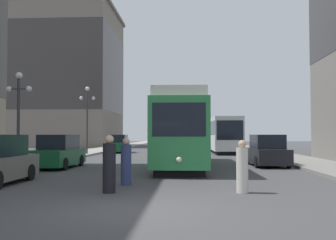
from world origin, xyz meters
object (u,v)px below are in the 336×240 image
(streetcar, at_px, (181,130))
(transit_bus, at_px, (223,133))
(pedestrian_on_sidewalk, at_px, (126,163))
(parked_car_left_near, at_px, (58,152))
(lamp_post_left_far, at_px, (87,110))
(parked_car_right_far, at_px, (267,152))
(lamp_post_left_near, at_px, (19,104))
(pedestrian_crossing_near, at_px, (242,168))
(pedestrian_crossing_far, at_px, (109,166))
(parked_car_left_far, at_px, (118,144))

(streetcar, relative_size, transit_bus, 1.19)
(transit_bus, height_order, pedestrian_on_sidewalk, transit_bus)
(parked_car_left_near, xyz_separation_m, lamp_post_left_far, (-1.90, 12.98, 3.18))
(parked_car_right_far, xyz_separation_m, lamp_post_left_near, (-13.56, -2.64, 2.63))
(transit_bus, height_order, lamp_post_left_near, lamp_post_left_near)
(lamp_post_left_near, bearing_deg, pedestrian_crossing_near, -36.03)
(streetcar, xyz_separation_m, transit_bus, (3.86, 16.79, -0.15))
(lamp_post_left_far, bearing_deg, parked_car_right_far, -39.48)
(transit_bus, distance_m, parked_car_left_near, 21.46)
(parked_car_right_far, bearing_deg, pedestrian_crossing_far, 54.92)
(parked_car_right_far, distance_m, parked_car_left_far, 19.85)
(pedestrian_crossing_far, bearing_deg, parked_car_left_far, -36.91)
(parked_car_left_far, distance_m, lamp_post_left_far, 6.13)
(transit_bus, distance_m, lamp_post_left_far, 13.85)
(parked_car_left_far, bearing_deg, lamp_post_left_far, -113.14)
(parked_car_right_far, distance_m, pedestrian_on_sidewalk, 11.07)
(streetcar, bearing_deg, parked_car_left_near, -165.01)
(pedestrian_crossing_far, distance_m, pedestrian_on_sidewalk, 1.93)
(parked_car_left_near, relative_size, parked_car_left_far, 1.00)
(transit_bus, bearing_deg, parked_car_left_far, -176.92)
(parked_car_left_far, bearing_deg, lamp_post_left_near, -97.72)
(transit_bus, height_order, pedestrian_crossing_near, transit_bus)
(streetcar, height_order, parked_car_left_near, streetcar)
(parked_car_left_far, distance_m, pedestrian_on_sidewalk, 25.30)
(lamp_post_left_far, bearing_deg, streetcar, -52.29)
(parked_car_left_far, xyz_separation_m, lamp_post_left_far, (-1.90, -4.89, 3.18))
(parked_car_right_far, height_order, pedestrian_crossing_near, parked_car_right_far)
(streetcar, relative_size, lamp_post_left_far, 2.34)
(pedestrian_on_sidewalk, bearing_deg, parked_car_right_far, 62.22)
(transit_bus, distance_m, parked_car_left_far, 10.66)
(transit_bus, bearing_deg, pedestrian_on_sidewalk, -103.55)
(pedestrian_crossing_near, bearing_deg, parked_car_left_far, 23.10)
(parked_car_left_near, distance_m, pedestrian_crossing_far, 10.02)
(streetcar, relative_size, pedestrian_crossing_near, 8.47)
(pedestrian_on_sidewalk, bearing_deg, streetcar, 88.21)
(parked_car_left_near, height_order, parked_car_right_far, same)
(pedestrian_crossing_far, height_order, lamp_post_left_far, lamp_post_left_far)
(streetcar, relative_size, parked_car_right_far, 3.17)
(parked_car_right_far, distance_m, lamp_post_left_near, 14.06)
(pedestrian_on_sidewalk, bearing_deg, lamp_post_left_far, 118.71)
(parked_car_left_near, height_order, lamp_post_left_far, lamp_post_left_far)
(parked_car_left_far, relative_size, pedestrian_on_sidewalk, 2.63)
(streetcar, height_order, parked_car_left_far, streetcar)
(pedestrian_crossing_near, bearing_deg, transit_bus, 1.02)
(pedestrian_crossing_near, distance_m, lamp_post_left_far, 24.36)
(lamp_post_left_far, bearing_deg, pedestrian_crossing_near, -63.58)
(lamp_post_left_near, height_order, lamp_post_left_far, lamp_post_left_far)
(parked_car_left_near, height_order, pedestrian_on_sidewalk, parked_car_left_near)
(parked_car_left_near, xyz_separation_m, pedestrian_on_sidewalk, (4.89, -6.95, -0.05))
(transit_bus, xyz_separation_m, parked_car_right_far, (1.09, -16.82, -1.10))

